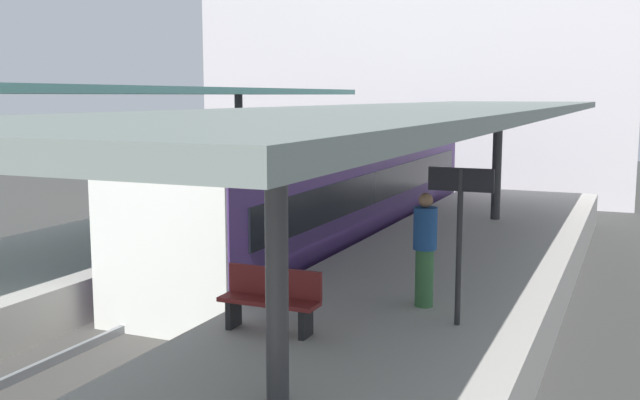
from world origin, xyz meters
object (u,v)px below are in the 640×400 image
Objects in this scene: platform_sign at (460,210)px; passenger_near_bench at (425,248)px; platform_bench at (271,298)px; commuter_train at (334,192)px.

platform_sign is 1.27× the size of passenger_near_bench.
commuter_train is at bearing 106.91° from platform_bench.
commuter_train is 10.94× the size of platform_bench.
passenger_near_bench reaches higher than platform_bench.
commuter_train is 6.93× the size of platform_sign.
platform_bench is 2.85m from platform_sign.
passenger_near_bench is at bearing -57.73° from commuter_train.
passenger_near_bench is (1.60, 1.99, 0.44)m from platform_bench.
passenger_near_bench is at bearing 51.25° from platform_bench.
platform_bench is at bearing -150.64° from platform_sign.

